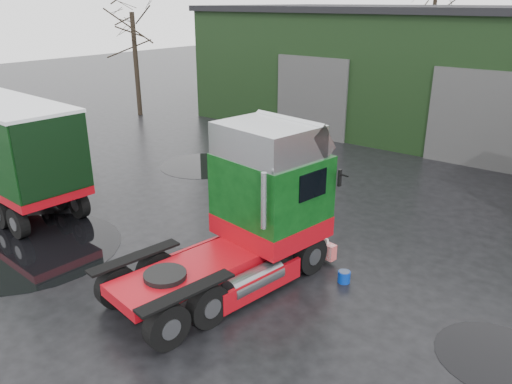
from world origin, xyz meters
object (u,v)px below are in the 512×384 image
at_px(wash_bucket, 344,277).
at_px(tree_back_a, 432,27).
at_px(hero_tractor, 218,215).
at_px(tree_left, 134,43).

bearing_deg(wash_bucket, tree_back_a, 106.75).
relative_size(wash_bucket, tree_back_a, 0.03).
distance_m(hero_tractor, tree_back_a, 30.43).
bearing_deg(tree_left, tree_back_a, 58.57).
height_order(hero_tractor, tree_left, tree_left).
xyz_separation_m(hero_tractor, tree_back_a, (-6.04, 29.69, 2.81)).
height_order(wash_bucket, tree_left, tree_left).
relative_size(hero_tractor, tree_left, 0.73).
xyz_separation_m(hero_tractor, tree_left, (-17.04, 11.69, 2.31)).
height_order(hero_tractor, tree_back_a, tree_back_a).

